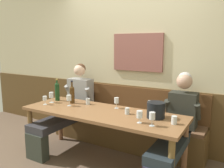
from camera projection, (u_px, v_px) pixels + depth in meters
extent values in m
cube|color=beige|center=(132.00, 58.00, 3.73)|extent=(6.80, 0.08, 2.80)
cube|color=#8A524A|center=(137.00, 52.00, 3.60)|extent=(0.83, 0.04, 0.58)
cube|color=brown|center=(129.00, 114.00, 3.84)|extent=(6.80, 0.03, 0.95)
cube|color=brown|center=(123.00, 132.00, 3.70)|extent=(2.53, 0.42, 0.44)
cube|color=brown|center=(123.00, 118.00, 3.65)|extent=(2.47, 0.39, 0.05)
cube|color=brown|center=(129.00, 100.00, 3.77)|extent=(2.53, 0.04, 0.45)
cube|color=brown|center=(101.00, 113.00, 3.07)|extent=(2.23, 0.76, 0.04)
cylinder|color=olive|center=(31.00, 132.00, 3.39)|extent=(0.07, 0.07, 0.70)
cylinder|color=brown|center=(60.00, 120.00, 3.92)|extent=(0.07, 0.07, 0.70)
cylinder|color=#8D5B3C|center=(185.00, 147.00, 2.89)|extent=(0.07, 0.07, 0.70)
cube|color=#31372E|center=(37.00, 147.00, 3.26)|extent=(0.32, 0.14, 0.38)
cube|color=#333338|center=(59.00, 121.00, 3.61)|extent=(0.36, 1.02, 0.11)
cube|color=gray|center=(81.00, 94.00, 4.02)|extent=(0.42, 0.21, 0.54)
sphere|color=beige|center=(80.00, 70.00, 3.94)|extent=(0.20, 0.20, 0.20)
sphere|color=brown|center=(80.00, 69.00, 3.96)|extent=(0.18, 0.18, 0.18)
cylinder|color=gray|center=(69.00, 92.00, 4.09)|extent=(0.08, 0.20, 0.27)
cylinder|color=gray|center=(90.00, 94.00, 3.87)|extent=(0.08, 0.20, 0.27)
cube|color=#242E33|center=(171.00, 145.00, 2.73)|extent=(0.31, 1.02, 0.11)
cube|color=#2B2C25|center=(183.00, 110.00, 3.15)|extent=(0.36, 0.23, 0.49)
sphere|color=tan|center=(184.00, 81.00, 3.07)|extent=(0.21, 0.21, 0.21)
sphere|color=beige|center=(185.00, 79.00, 3.09)|extent=(0.19, 0.19, 0.19)
cylinder|color=#2B2C25|center=(168.00, 108.00, 3.21)|extent=(0.08, 0.20, 0.27)
cylinder|color=#2B2C25|center=(197.00, 112.00, 3.01)|extent=(0.08, 0.20, 0.27)
cylinder|color=black|center=(156.00, 110.00, 2.79)|extent=(0.22, 0.22, 0.19)
cylinder|color=#183D1B|center=(57.00, 93.00, 3.65)|extent=(0.07, 0.07, 0.24)
sphere|color=#183D1B|center=(57.00, 85.00, 3.63)|extent=(0.07, 0.07, 0.07)
cylinder|color=#183D1B|center=(57.00, 82.00, 3.62)|extent=(0.03, 0.03, 0.07)
cylinder|color=gold|center=(57.00, 79.00, 3.61)|extent=(0.03, 0.03, 0.02)
cylinder|color=#492F13|center=(72.00, 96.00, 3.48)|extent=(0.07, 0.07, 0.21)
sphere|color=#492F13|center=(72.00, 89.00, 3.46)|extent=(0.07, 0.07, 0.07)
cylinder|color=#492F13|center=(72.00, 85.00, 3.45)|extent=(0.03, 0.03, 0.09)
cylinder|color=black|center=(72.00, 81.00, 3.44)|extent=(0.03, 0.03, 0.02)
cylinder|color=silver|center=(52.00, 102.00, 3.54)|extent=(0.07, 0.07, 0.00)
cylinder|color=silver|center=(52.00, 100.00, 3.53)|extent=(0.01, 0.01, 0.07)
cylinder|color=silver|center=(51.00, 95.00, 3.52)|extent=(0.07, 0.07, 0.08)
cylinder|color=#F2D990|center=(51.00, 97.00, 3.52)|extent=(0.06, 0.06, 0.02)
cylinder|color=silver|center=(45.00, 104.00, 3.42)|extent=(0.06, 0.06, 0.00)
cylinder|color=silver|center=(45.00, 102.00, 3.41)|extent=(0.01, 0.01, 0.06)
cylinder|color=silver|center=(45.00, 98.00, 3.40)|extent=(0.06, 0.06, 0.06)
cylinder|color=#E4D280|center=(45.00, 100.00, 3.41)|extent=(0.05, 0.05, 0.02)
cylinder|color=silver|center=(150.00, 112.00, 3.03)|extent=(0.06, 0.06, 0.00)
cylinder|color=silver|center=(151.00, 110.00, 3.03)|extent=(0.01, 0.01, 0.06)
cylinder|color=silver|center=(151.00, 104.00, 3.01)|extent=(0.08, 0.08, 0.08)
cylinder|color=#E1E286|center=(151.00, 106.00, 3.02)|extent=(0.07, 0.07, 0.03)
cylinder|color=silver|center=(152.00, 126.00, 2.53)|extent=(0.06, 0.06, 0.00)
cylinder|color=silver|center=(152.00, 122.00, 2.52)|extent=(0.01, 0.01, 0.07)
cylinder|color=silver|center=(152.00, 116.00, 2.51)|extent=(0.07, 0.07, 0.08)
cylinder|color=#F2D890|center=(152.00, 118.00, 2.51)|extent=(0.06, 0.06, 0.02)
cylinder|color=silver|center=(69.00, 106.00, 3.35)|extent=(0.06, 0.06, 0.00)
cylinder|color=silver|center=(69.00, 103.00, 3.34)|extent=(0.01, 0.01, 0.08)
cylinder|color=silver|center=(69.00, 98.00, 3.33)|extent=(0.07, 0.07, 0.08)
cylinder|color=silver|center=(116.00, 108.00, 3.22)|extent=(0.06, 0.06, 0.00)
cylinder|color=silver|center=(116.00, 106.00, 3.21)|extent=(0.01, 0.01, 0.07)
cylinder|color=silver|center=(117.00, 100.00, 3.20)|extent=(0.06, 0.06, 0.08)
cylinder|color=#E0E18B|center=(117.00, 102.00, 3.20)|extent=(0.06, 0.06, 0.03)
cylinder|color=silver|center=(139.00, 123.00, 2.62)|extent=(0.06, 0.06, 0.00)
cylinder|color=silver|center=(139.00, 120.00, 2.62)|extent=(0.01, 0.01, 0.06)
cylinder|color=silver|center=(139.00, 114.00, 2.61)|extent=(0.07, 0.07, 0.08)
cylinder|color=silver|center=(88.00, 101.00, 3.42)|extent=(0.06, 0.06, 0.09)
cylinder|color=silver|center=(174.00, 120.00, 2.57)|extent=(0.06, 0.06, 0.09)
cylinder|color=silver|center=(127.00, 111.00, 2.94)|extent=(0.06, 0.06, 0.08)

